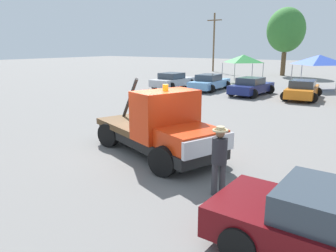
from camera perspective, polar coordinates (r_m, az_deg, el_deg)
name	(u,v)px	position (r m, az deg, el deg)	size (l,w,h in m)	color
ground_plane	(156,153)	(11.40, -2.08, -4.79)	(160.00, 160.00, 0.00)	slate
tow_truck	(161,129)	(10.86, -1.16, -0.50)	(5.66, 3.64, 2.51)	black
person_near_truck	(219,155)	(8.12, 8.93, -5.04)	(0.39, 0.39, 1.76)	#38383D
parked_car_silver	(173,81)	(29.06, 0.83, 7.91)	(2.52, 4.61, 1.34)	#B7B7BC
parked_car_skyblue	(209,82)	(27.78, 7.23, 7.53)	(2.56, 4.93, 1.34)	#669ED1
parked_car_navy	(251,87)	(25.55, 14.30, 6.67)	(2.60, 4.59, 1.34)	navy
parked_car_orange	(302,90)	(24.77, 22.35, 5.86)	(2.67, 4.88, 1.34)	orange
canopy_tent_green	(244,59)	(34.07, 13.02, 11.35)	(3.15, 3.15, 2.77)	#9E9EA3
canopy_tent_blue	(319,60)	(30.83, 24.87, 10.43)	(3.52, 3.52, 2.90)	#9E9EA3
tree_left	(286,30)	(43.76, 19.86, 15.41)	(4.55, 4.55, 8.13)	brown
utility_pole	(214,41)	(48.55, 7.99, 14.47)	(2.20, 0.24, 8.09)	brown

